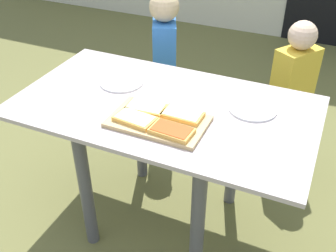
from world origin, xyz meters
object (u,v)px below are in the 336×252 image
(dining_table, at_px, (164,130))
(child_left, at_px, (165,61))
(pizza_slice_far_left, at_px, (146,108))
(child_right, at_px, (291,92))
(pizza_slice_far_right, at_px, (183,114))
(plate_white_right, at_px, (253,108))
(cutting_board, at_px, (158,121))
(pizza_slice_near_right, at_px, (172,131))
(plate_white_left, at_px, (122,82))
(pizza_slice_near_left, at_px, (135,119))

(dining_table, relative_size, child_left, 1.31)
(pizza_slice_far_left, height_order, child_right, child_right)
(pizza_slice_far_right, distance_m, child_right, 0.92)
(dining_table, bearing_deg, plate_white_right, 18.31)
(cutting_board, bearing_deg, dining_table, 104.90)
(pizza_slice_near_right, height_order, child_right, child_right)
(pizza_slice_near_right, xyz_separation_m, child_left, (-0.44, 0.90, -0.17))
(plate_white_right, relative_size, plate_white_left, 1.00)
(pizza_slice_far_right, relative_size, pizza_slice_near_right, 0.97)
(plate_white_left, bearing_deg, pizza_slice_far_left, -40.26)
(cutting_board, height_order, pizza_slice_far_left, pizza_slice_far_left)
(dining_table, distance_m, plate_white_left, 0.33)
(pizza_slice_near_right, relative_size, plate_white_left, 0.82)
(pizza_slice_near_right, bearing_deg, pizza_slice_far_left, 146.66)
(dining_table, distance_m, child_right, 0.88)
(pizza_slice_far_right, bearing_deg, plate_white_left, 155.25)
(plate_white_right, bearing_deg, dining_table, -161.69)
(plate_white_right, bearing_deg, cutting_board, -141.41)
(pizza_slice_near_left, bearing_deg, cutting_board, 29.36)
(cutting_board, xyz_separation_m, pizza_slice_far_right, (0.09, 0.06, 0.02))
(pizza_slice_near_right, relative_size, plate_white_right, 0.82)
(pizza_slice_far_left, height_order, plate_white_right, pizza_slice_far_left)
(pizza_slice_far_right, bearing_deg, dining_table, 146.53)
(dining_table, xyz_separation_m, child_right, (0.48, 0.73, -0.06))
(pizza_slice_near_right, bearing_deg, child_right, 69.47)
(plate_white_left, distance_m, child_left, 0.60)
(pizza_slice_far_left, bearing_deg, pizza_slice_far_right, 4.63)
(pizza_slice_far_left, relative_size, pizza_slice_near_right, 1.00)
(cutting_board, relative_size, pizza_slice_far_left, 2.30)
(child_right, bearing_deg, pizza_slice_far_left, -122.50)
(cutting_board, xyz_separation_m, pizza_slice_near_left, (-0.09, -0.05, 0.02))
(pizza_slice_near_right, xyz_separation_m, plate_white_left, (-0.41, 0.32, -0.02))
(pizza_slice_far_right, height_order, child_right, child_right)
(pizza_slice_far_right, xyz_separation_m, plate_white_right, (0.26, 0.21, -0.02))
(dining_table, distance_m, child_left, 0.76)
(cutting_board, xyz_separation_m, pizza_slice_far_left, (-0.08, 0.05, 0.02))
(cutting_board, relative_size, pizza_slice_near_right, 2.30)
(plate_white_right, bearing_deg, pizza_slice_near_right, -126.64)
(pizza_slice_near_right, bearing_deg, dining_table, 121.65)
(pizza_slice_far_right, height_order, pizza_slice_near_left, same)
(cutting_board, distance_m, pizza_slice_far_left, 0.10)
(plate_white_right, height_order, plate_white_left, same)
(dining_table, bearing_deg, child_left, 114.38)
(dining_table, height_order, pizza_slice_near_right, pizza_slice_near_right)
(plate_white_right, bearing_deg, pizza_slice_far_right, -140.80)
(pizza_slice_far_right, distance_m, plate_white_left, 0.45)
(cutting_board, distance_m, pizza_slice_near_left, 0.10)
(pizza_slice_far_left, distance_m, plate_white_right, 0.48)
(cutting_board, xyz_separation_m, plate_white_right, (0.34, 0.27, -0.00))
(dining_table, relative_size, pizza_slice_far_left, 7.67)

